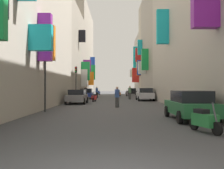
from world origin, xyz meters
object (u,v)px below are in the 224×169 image
(scooter_red, at_px, (94,98))
(traffic_light_near_corner, at_px, (45,68))
(parked_car_black, at_px, (132,91))
(parked_car_green, at_px, (190,105))
(parked_car_grey, at_px, (77,96))
(scooter_blue, at_px, (99,93))
(scooter_orange, at_px, (119,94))
(pedestrian_near_left, at_px, (130,93))
(parked_car_silver, at_px, (145,94))
(pedestrian_mid_street, at_px, (117,97))
(scooter_silver, at_px, (127,94))
(traffic_light_far_corner, at_px, (76,77))
(pedestrian_crossing, at_px, (86,93))
(pedestrian_near_right, at_px, (97,92))
(parked_car_blue, at_px, (86,93))
(scooter_green, at_px, (205,120))

(scooter_red, bearing_deg, traffic_light_near_corner, -100.74)
(parked_car_black, bearing_deg, parked_car_green, -89.75)
(parked_car_grey, height_order, scooter_blue, parked_car_grey)
(scooter_orange, bearing_deg, pedestrian_near_left, -83.59)
(scooter_blue, relative_size, pedestrian_near_left, 1.00)
(parked_car_silver, bearing_deg, pedestrian_mid_street, -107.80)
(scooter_silver, distance_m, traffic_light_far_corner, 17.19)
(pedestrian_crossing, bearing_deg, pedestrian_mid_street, -72.25)
(parked_car_green, relative_size, pedestrian_near_right, 2.58)
(parked_car_blue, distance_m, traffic_light_near_corner, 20.16)
(scooter_red, relative_size, pedestrian_mid_street, 1.10)
(pedestrian_crossing, xyz_separation_m, pedestrian_near_left, (5.72, 2.11, 0.04))
(parked_car_green, bearing_deg, scooter_red, 109.78)
(scooter_silver, distance_m, scooter_green, 38.60)
(pedestrian_crossing, distance_m, pedestrian_near_right, 7.41)
(pedestrian_mid_street, distance_m, traffic_light_near_corner, 6.58)
(traffic_light_near_corner, bearing_deg, parked_car_grey, 84.04)
(scooter_green, relative_size, traffic_light_near_corner, 0.40)
(parked_car_silver, relative_size, scooter_blue, 2.50)
(scooter_blue, xyz_separation_m, traffic_light_near_corner, (-1.41, -38.03, 2.49))
(parked_car_grey, height_order, traffic_light_near_corner, traffic_light_near_corner)
(pedestrian_mid_street, bearing_deg, scooter_orange, 88.67)
(scooter_green, bearing_deg, pedestrian_near_left, 92.57)
(parked_car_green, relative_size, pedestrian_mid_street, 2.61)
(scooter_green, height_order, traffic_light_far_corner, traffic_light_far_corner)
(pedestrian_near_right, relative_size, traffic_light_near_corner, 0.39)
(pedestrian_near_left, bearing_deg, scooter_blue, 104.93)
(traffic_light_far_corner, bearing_deg, parked_car_grey, -80.91)
(parked_car_black, bearing_deg, scooter_green, -90.43)
(scooter_green, distance_m, pedestrian_near_right, 31.86)
(scooter_silver, bearing_deg, pedestrian_near_right, -124.14)
(scooter_red, bearing_deg, scooter_silver, 75.85)
(pedestrian_crossing, bearing_deg, pedestrian_near_right, 82.68)
(parked_car_black, distance_m, parked_car_grey, 29.08)
(traffic_light_far_corner, bearing_deg, scooter_orange, 68.98)
(parked_car_green, relative_size, pedestrian_crossing, 2.55)
(scooter_orange, bearing_deg, parked_car_silver, -78.53)
(parked_car_green, bearing_deg, scooter_blue, 99.42)
(pedestrian_near_right, bearing_deg, scooter_orange, 60.46)
(pedestrian_near_right, relative_size, traffic_light_far_corner, 0.41)
(parked_car_black, height_order, parked_car_green, parked_car_green)
(parked_car_grey, distance_m, traffic_light_far_corner, 6.60)
(traffic_light_far_corner, bearing_deg, parked_car_blue, 81.38)
(scooter_blue, height_order, scooter_green, same)
(pedestrian_mid_street, relative_size, traffic_light_far_corner, 0.41)
(parked_car_blue, bearing_deg, traffic_light_near_corner, -91.99)
(parked_car_blue, distance_m, scooter_red, 7.72)
(traffic_light_near_corner, relative_size, traffic_light_far_corner, 1.04)
(parked_car_grey, distance_m, scooter_red, 3.96)
(parked_car_silver, distance_m, parked_car_blue, 9.26)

